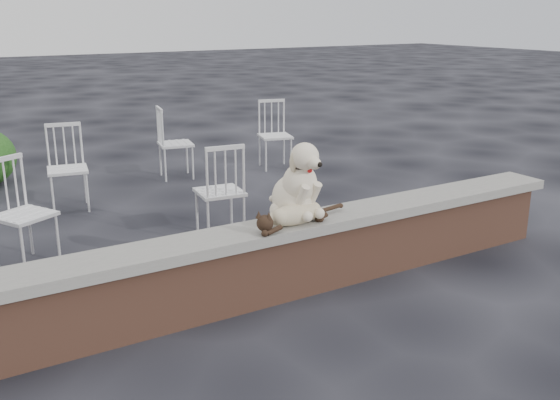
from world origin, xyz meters
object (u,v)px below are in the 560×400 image
chair_c (220,190)px  chair_b (67,168)px  dog (293,179)px  chair_e (176,143)px  cat (295,213)px  chair_d (275,135)px  chair_a (23,213)px

chair_c → chair_b: (-1.05, 1.66, 0.00)m
dog → chair_e: (0.52, 3.72, -0.42)m
dog → chair_b: dog is taller
cat → chair_c: size_ratio=1.13×
dog → chair_e: bearing=74.5°
dog → chair_d: (1.92, 3.51, -0.42)m
dog → chair_c: size_ratio=0.66×
chair_b → chair_e: bearing=34.8°
dog → chair_d: dog is taller
cat → chair_d: 4.18m
chair_d → chair_b: same height
chair_a → chair_d: 4.14m
chair_d → chair_e: size_ratio=1.00×
chair_a → chair_d: size_ratio=1.00×
chair_c → chair_e: (0.50, 2.36, 0.00)m
chair_c → chair_b: size_ratio=1.00×
cat → chair_b: bearing=99.1°
chair_d → chair_e: 1.41m
chair_a → chair_c: bearing=-35.1°
dog → chair_c: 1.42m
cat → chair_d: bearing=53.9°
chair_a → chair_c: same height
chair_d → chair_e: same height
chair_a → chair_d: bearing=-0.4°
cat → chair_a: (-1.65, 1.71, -0.20)m
chair_e → chair_c: bearing=179.0°
chair_c → chair_e: bearing=-95.2°
chair_d → chair_e: (-1.40, 0.21, 0.00)m
chair_a → chair_e: same height
chair_b → chair_c: bearing=-47.3°
chair_c → cat: bearing=93.1°
chair_c → chair_d: size_ratio=1.00×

